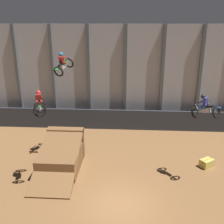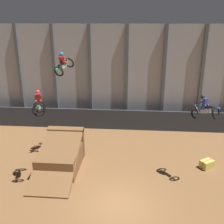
{
  "view_description": "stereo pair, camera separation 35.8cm",
  "coord_description": "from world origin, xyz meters",
  "px_view_note": "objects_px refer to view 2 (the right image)",
  "views": [
    {
      "loc": [
        0.31,
        -11.97,
        9.58
      ],
      "look_at": [
        -0.8,
        5.49,
        3.52
      ],
      "focal_mm": 42.0,
      "sensor_mm": 36.0,
      "label": 1
    },
    {
      "loc": [
        0.67,
        -11.94,
        9.58
      ],
      "look_at": [
        -0.8,
        5.49,
        3.52
      ],
      "focal_mm": 42.0,
      "sensor_mm": 36.0,
      "label": 2
    }
  ],
  "objects_px": {
    "rider_bike_center_air": "(63,64)",
    "hay_bale_trackside": "(207,164)",
    "dirt_ramp": "(61,156)",
    "rider_bike_left_air": "(39,104)",
    "rider_bike_right_air": "(205,109)"
  },
  "relations": [
    {
      "from": "hay_bale_trackside",
      "to": "dirt_ramp",
      "type": "bearing_deg",
      "value": -176.46
    },
    {
      "from": "rider_bike_center_air",
      "to": "hay_bale_trackside",
      "type": "height_order",
      "value": "rider_bike_center_air"
    },
    {
      "from": "rider_bike_left_air",
      "to": "rider_bike_right_air",
      "type": "relative_size",
      "value": 1.04
    },
    {
      "from": "dirt_ramp",
      "to": "hay_bale_trackside",
      "type": "distance_m",
      "value": 10.07
    },
    {
      "from": "rider_bike_center_air",
      "to": "hay_bale_trackside",
      "type": "bearing_deg",
      "value": 11.4
    },
    {
      "from": "rider_bike_left_air",
      "to": "hay_bale_trackside",
      "type": "distance_m",
      "value": 11.87
    },
    {
      "from": "hay_bale_trackside",
      "to": "rider_bike_center_air",
      "type": "bearing_deg",
      "value": 172.04
    },
    {
      "from": "dirt_ramp",
      "to": "rider_bike_center_air",
      "type": "height_order",
      "value": "rider_bike_center_air"
    },
    {
      "from": "dirt_ramp",
      "to": "hay_bale_trackside",
      "type": "height_order",
      "value": "dirt_ramp"
    },
    {
      "from": "rider_bike_left_air",
      "to": "hay_bale_trackside",
      "type": "bearing_deg",
      "value": -6.24
    },
    {
      "from": "dirt_ramp",
      "to": "rider_bike_center_air",
      "type": "xyz_separation_m",
      "value": [
        -0.01,
        2.03,
        6.0
      ]
    },
    {
      "from": "rider_bike_right_air",
      "to": "hay_bale_trackside",
      "type": "distance_m",
      "value": 4.79
    },
    {
      "from": "rider_bike_center_air",
      "to": "hay_bale_trackside",
      "type": "relative_size",
      "value": 1.75
    },
    {
      "from": "rider_bike_right_air",
      "to": "dirt_ramp",
      "type": "bearing_deg",
      "value": 132.91
    },
    {
      "from": "dirt_ramp",
      "to": "rider_bike_left_air",
      "type": "xyz_separation_m",
      "value": [
        -0.57,
        -1.76,
        4.25
      ]
    }
  ]
}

